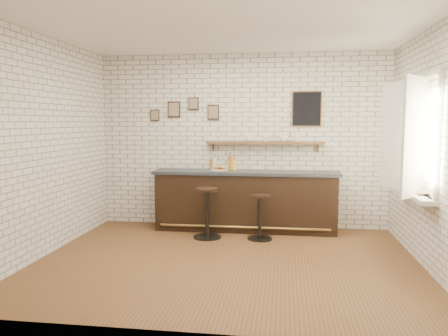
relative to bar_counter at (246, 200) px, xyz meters
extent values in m
plane|color=brown|center=(-0.10, -1.70, -0.51)|extent=(5.00, 5.00, 0.00)
cube|color=black|center=(0.00, 0.00, -0.03)|extent=(3.00, 0.58, 0.96)
cube|color=#2D333A|center=(0.00, 0.00, 0.48)|extent=(3.10, 0.62, 0.05)
cylinder|color=olive|center=(0.00, -0.32, -0.39)|extent=(2.79, 0.04, 0.04)
cylinder|color=white|center=(-0.46, 0.03, 0.51)|extent=(0.28, 0.28, 0.01)
cylinder|color=gold|center=(-0.40, 0.06, 0.52)|extent=(0.05, 0.05, 0.00)
cylinder|color=gold|center=(-0.42, 0.02, 0.52)|extent=(0.05, 0.05, 0.00)
cylinder|color=gold|center=(-0.58, 0.10, 0.52)|extent=(0.06, 0.06, 0.00)
cylinder|color=gold|center=(-0.42, 0.07, 0.52)|extent=(0.06, 0.06, 0.00)
cylinder|color=gold|center=(-0.57, -0.02, 0.52)|extent=(0.06, 0.06, 0.00)
cylinder|color=gold|center=(-0.39, 0.05, 0.52)|extent=(0.04, 0.04, 0.00)
cylinder|color=gold|center=(-0.47, -0.03, 0.52)|extent=(0.05, 0.05, 0.00)
cylinder|color=gold|center=(-0.57, -0.04, 0.52)|extent=(0.04, 0.04, 0.00)
cylinder|color=gold|center=(-0.60, 0.05, 0.52)|extent=(0.05, 0.05, 0.00)
cylinder|color=gold|center=(-0.42, -0.01, 0.52)|extent=(0.06, 0.06, 0.00)
cylinder|color=gold|center=(-0.55, 0.04, 0.52)|extent=(0.04, 0.04, 0.00)
cylinder|color=gold|center=(-0.44, 0.02, 0.52)|extent=(0.05, 0.05, 0.00)
cylinder|color=gold|center=(-0.41, 0.05, 0.52)|extent=(0.05, 0.05, 0.00)
cylinder|color=brown|center=(-0.62, 0.16, 0.59)|extent=(0.07, 0.07, 0.17)
cylinder|color=brown|center=(-0.62, 0.16, 0.69)|extent=(0.02, 0.02, 0.04)
cylinder|color=black|center=(-0.62, 0.16, 0.71)|extent=(0.03, 0.03, 0.01)
cylinder|color=silver|center=(-0.56, 0.16, 0.60)|extent=(0.06, 0.06, 0.19)
cylinder|color=silver|center=(-0.56, 0.16, 0.71)|extent=(0.02, 0.02, 0.04)
cylinder|color=black|center=(-0.56, 0.16, 0.74)|extent=(0.03, 0.03, 0.01)
cylinder|color=#A06219|center=(-0.29, 0.16, 0.62)|extent=(0.07, 0.07, 0.23)
cylinder|color=#A06219|center=(-0.29, 0.16, 0.76)|extent=(0.02, 0.02, 0.05)
cylinder|color=black|center=(-0.29, 0.16, 0.79)|extent=(0.03, 0.03, 0.01)
cylinder|color=yellow|center=(-0.21, 0.16, 0.58)|extent=(0.06, 0.06, 0.16)
cylinder|color=yellow|center=(-0.21, 0.16, 0.68)|extent=(0.03, 0.03, 0.03)
cylinder|color=maroon|center=(-0.21, 0.16, 0.70)|extent=(0.03, 0.03, 0.01)
cylinder|color=black|center=(-0.56, -0.59, -0.50)|extent=(0.44, 0.44, 0.02)
cylinder|color=black|center=(-0.56, -0.59, -0.12)|extent=(0.07, 0.07, 0.73)
cylinder|color=black|center=(-0.56, -0.59, 0.27)|extent=(0.37, 0.37, 0.04)
cylinder|color=black|center=(0.28, -0.56, -0.50)|extent=(0.39, 0.39, 0.02)
cylinder|color=black|center=(0.28, -0.56, -0.16)|extent=(0.06, 0.06, 0.65)
cylinder|color=black|center=(0.28, -0.56, 0.18)|extent=(0.40, 0.40, 0.04)
cube|color=brown|center=(0.30, 0.20, 0.97)|extent=(2.00, 0.18, 0.04)
cube|color=brown|center=(-0.60, 0.27, 0.89)|extent=(0.03, 0.04, 0.16)
cube|color=brown|center=(1.20, 0.27, 0.89)|extent=(0.03, 0.04, 0.16)
imported|color=white|center=(0.04, 0.20, 1.04)|extent=(0.18, 0.18, 0.10)
imported|color=white|center=(0.32, 0.20, 1.04)|extent=(0.15, 0.15, 0.10)
imported|color=white|center=(0.62, 0.20, 1.05)|extent=(0.15, 0.15, 0.11)
imported|color=white|center=(0.86, 0.20, 1.04)|extent=(0.12, 0.12, 0.10)
cube|color=black|center=(-1.30, 0.28, 1.54)|extent=(0.22, 0.02, 0.28)
cube|color=black|center=(-0.95, 0.28, 1.64)|extent=(0.18, 0.02, 0.22)
cube|color=black|center=(-0.60, 0.28, 1.49)|extent=(0.20, 0.02, 0.26)
cube|color=black|center=(-1.65, 0.28, 1.44)|extent=(0.16, 0.02, 0.20)
cube|color=black|center=(1.00, 0.28, 1.54)|extent=(0.46, 0.02, 0.56)
cube|color=white|center=(2.30, -1.40, 0.39)|extent=(0.20, 1.35, 0.06)
cube|color=white|center=(2.37, -1.40, 1.89)|extent=(0.05, 1.30, 0.06)
cube|color=white|center=(2.37, -1.40, 0.39)|extent=(0.05, 1.30, 0.06)
cube|color=white|center=(2.37, -2.00, 1.14)|extent=(0.05, 0.06, 1.50)
cube|color=white|center=(2.37, -0.80, 1.14)|extent=(0.05, 0.06, 1.50)
cube|color=white|center=(2.22, -1.70, 1.14)|extent=(0.40, 0.46, 1.46)
cube|color=white|center=(2.22, -1.10, 1.14)|extent=(0.40, 0.46, 1.46)
imported|color=tan|center=(2.28, -1.52, 0.43)|extent=(0.17, 0.22, 0.02)
imported|color=tan|center=(2.28, -1.56, 0.45)|extent=(0.24, 0.28, 0.02)
camera|label=1|loc=(0.63, -7.27, 1.33)|focal=35.00mm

